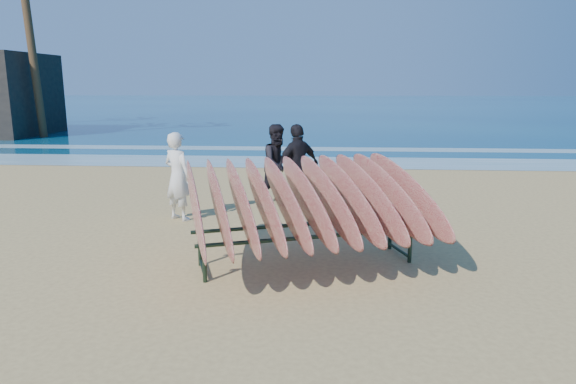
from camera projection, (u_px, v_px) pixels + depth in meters
The scene contains 8 objects.
ground at pixel (284, 270), 7.16m from camera, with size 120.00×120.00×0.00m, color tan.
ocean at pixel (320, 105), 60.83m from camera, with size 160.00×160.00×0.00m, color navy.
foam_near at pixel (307, 162), 16.92m from camera, with size 160.00×160.00×0.00m, color white.
foam_far at pixel (310, 149), 20.33m from camera, with size 160.00×160.00×0.00m, color white.
surfboard_rack at pixel (306, 199), 7.22m from camera, with size 3.92×3.70×1.60m.
person_white at pixel (178, 176), 9.66m from camera, with size 0.61×0.40×1.67m, color white.
person_dark_a at pixel (278, 164), 11.08m from camera, with size 0.83×0.65×1.71m, color black.
person_dark_b at pixel (298, 166), 10.58m from camera, with size 1.03×0.43×1.75m, color black.
Camera 1 is at (0.52, -6.76, 2.56)m, focal length 32.00 mm.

